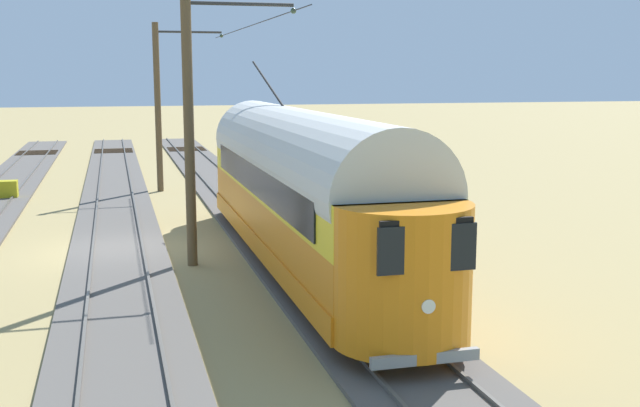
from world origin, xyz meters
TOP-DOWN VIEW (x-y plane):
  - ground_plane at (0.00, 0.00)m, footprint 220.00×220.00m
  - track_streetcar_siding at (-4.90, -0.31)m, footprint 2.80×80.00m
  - track_adjacent_siding at (0.00, -0.31)m, footprint 2.80×80.00m
  - vintage_streetcar at (-4.90, 3.23)m, footprint 2.65×17.74m
  - catenary_pole_foreground at (-2.08, -11.88)m, footprint 3.13×0.28m
  - catenary_pole_mid_near at (-2.08, 2.38)m, footprint 3.13×0.28m
  - overhead_wire_run at (-4.77, -5.41)m, footprint 2.93×18.27m
  - switch_stand at (-6.38, -8.97)m, footprint 0.50×0.30m

SIDE VIEW (x-z plane):
  - ground_plane at x=0.00m, z-range 0.00..0.00m
  - track_streetcar_siding at x=-4.90m, z-range -0.04..0.14m
  - track_adjacent_siding at x=0.00m, z-range -0.04..0.14m
  - switch_stand at x=-6.38m, z-range 0.08..1.32m
  - vintage_streetcar at x=-4.90m, z-range -0.50..5.02m
  - catenary_pole_foreground at x=-2.08m, z-range 0.18..7.67m
  - catenary_pole_mid_near at x=-2.08m, z-range 0.18..7.67m
  - overhead_wire_run at x=-4.77m, z-range 6.86..7.04m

